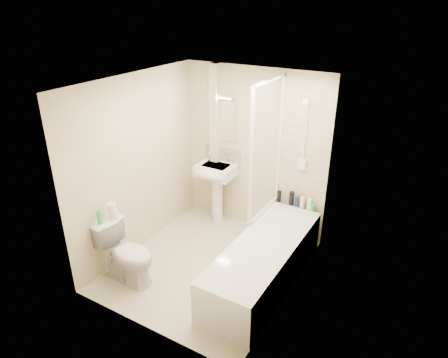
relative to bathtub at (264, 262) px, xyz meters
The scene contains 25 objects.
floor 0.81m from the bathtub, behind, with size 2.50×2.50×0.00m, color beige.
wall_back 1.67m from the bathtub, 122.55° to the left, with size 2.20×0.02×2.40m, color beige.
wall_left 2.06m from the bathtub, behind, with size 0.02×2.50×2.40m, color beige.
wall_right 0.98m from the bathtub, 12.13° to the right, with size 0.02×2.50×2.40m, color beige.
ceiling 2.24m from the bathtub, behind, with size 2.20×2.50×0.02m, color white.
tile_back 1.63m from the bathtub, 90.00° to the left, with size 0.70×0.01×1.75m, color beige.
tile_right 1.19m from the bathtub, ahead, with size 0.01×2.10×1.75m, color beige.
pipe_boxing 1.99m from the bathtub, 140.86° to the left, with size 0.12×0.12×2.40m, color beige.
splashback 1.88m from the bathtub, 137.47° to the left, with size 0.60×0.01×0.30m, color beige.
mirror 2.15m from the bathtub, 137.52° to the left, with size 0.46×0.01×0.60m, color white.
strip_light 2.38m from the bathtub, 138.09° to the left, with size 0.42×0.07×0.07m, color silver.
bathtub is the anchor object (origin of this frame).
shower_screen 1.41m from the bathtub, 115.83° to the left, with size 0.04×0.92×1.80m.
shower_fixture 1.68m from the bathtub, 90.09° to the left, with size 0.10×0.16×0.99m.
pedestal_sink 1.65m from the bathtub, 143.55° to the left, with size 0.56×0.50×1.08m.
bottle_black_a 1.17m from the bathtub, 104.79° to the left, with size 0.06×0.06×0.17m, color black.
bottle_black_b 1.15m from the bathtub, 95.18° to the left, with size 0.07×0.07×0.20m, color black.
bottle_blue 1.13m from the bathtub, 90.48° to the left, with size 0.05×0.05×0.14m, color navy.
bottle_cream 1.14m from the bathtub, 86.73° to the left, with size 0.06×0.06×0.16m, color #F3EABC.
bottle_white_b 1.15m from the bathtub, 81.34° to the left, with size 0.06×0.06×0.16m, color white.
bottle_green 1.15m from the bathtub, 79.01° to the left, with size 0.06×0.06×0.08m, color green.
toilet 1.68m from the bathtub, 151.42° to the right, with size 0.78×0.47×0.77m, color white.
toilet_roll_lower 1.93m from the bathtub, 157.61° to the right, with size 0.10×0.10×0.11m, color white.
toilet_roll_upper 1.96m from the bathtub, 156.47° to the right, with size 0.10×0.10×0.11m, color white.
green_bottle 2.04m from the bathtub, 152.68° to the right, with size 0.05×0.05×0.18m, color #28C158.
Camera 1 is at (2.35, -3.61, 3.25)m, focal length 32.00 mm.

